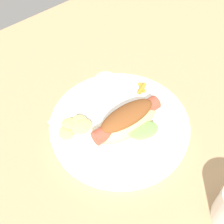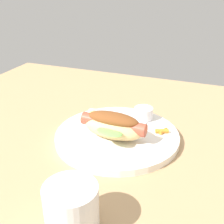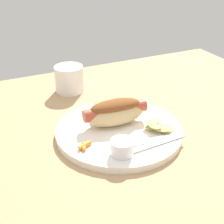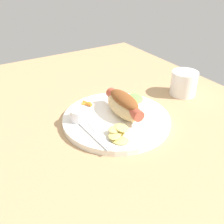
{
  "view_description": "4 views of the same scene",
  "coord_description": "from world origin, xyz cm",
  "views": [
    {
      "loc": [
        -27.34,
        -29.51,
        53.14
      ],
      "look_at": [
        -2.05,
        0.62,
        3.86
      ],
      "focal_mm": 49.99,
      "sensor_mm": 36.0,
      "label": 1
    },
    {
      "loc": [
        18.63,
        -56.85,
        35.63
      ],
      "look_at": [
        -3.23,
        -0.04,
        6.24
      ],
      "focal_mm": 46.62,
      "sensor_mm": 36.0,
      "label": 2
    },
    {
      "loc": [
        26.43,
        54.69,
        40.1
      ],
      "look_at": [
        -0.65,
        -3.06,
        5.09
      ],
      "focal_mm": 51.34,
      "sensor_mm": 36.0,
      "label": 3
    },
    {
      "loc": [
        -50.95,
        30.49,
        38.58
      ],
      "look_at": [
        -2.4,
        0.77,
        4.13
      ],
      "focal_mm": 41.35,
      "sensor_mm": 36.0,
      "label": 4
    }
  ],
  "objects": [
    {
      "name": "sauce_ramekin",
      "position": [
        2.28,
        7.94,
        3.18
      ],
      "size": [
        4.74,
        4.74,
        3.15
      ],
      "primitive_type": "cylinder",
      "color": "white",
      "rests_on": "plate"
    },
    {
      "name": "carrot_garnish",
      "position": [
        8.37,
        2.69,
        2.07
      ],
      "size": [
        3.24,
        2.81,
        1.0
      ],
      "color": "orange",
      "rests_on": "plate"
    },
    {
      "name": "plate",
      "position": [
        -1.51,
        -1.18,
        0.8
      ],
      "size": [
        28.95,
        28.95,
        1.6
      ],
      "primitive_type": "cylinder",
      "color": "white",
      "rests_on": "ground_plane"
    },
    {
      "name": "chips_pile",
      "position": [
        -9.28,
        3.21,
        2.62
      ],
      "size": [
        7.46,
        6.72,
        2.21
      ],
      "color": "#D9C66B",
      "rests_on": "plate"
    },
    {
      "name": "drinking_cup",
      "position": [
        1.18,
        -28.38,
        3.85
      ],
      "size": [
        8.29,
        8.29,
        7.71
      ],
      "primitive_type": "cylinder",
      "color": "white",
      "rests_on": "ground_plane"
    },
    {
      "name": "fork",
      "position": [
        -4.98,
        8.18,
        1.8
      ],
      "size": [
        15.19,
        2.01,
        0.4
      ],
      "rotation": [
        0.0,
        0.0,
        3.2
      ],
      "color": "silver",
      "rests_on": "plate"
    },
    {
      "name": "knife",
      "position": [
        -3.62,
        6.45,
        1.78
      ],
      "size": [
        14.91,
        2.49,
        0.36
      ],
      "primitive_type": "cube",
      "rotation": [
        0.0,
        0.0,
        3.07
      ],
      "color": "silver",
      "rests_on": "plate"
    },
    {
      "name": "hot_dog",
      "position": [
        -1.62,
        -3.48,
        4.78
      ],
      "size": [
        15.31,
        10.3,
        6.11
      ],
      "rotation": [
        0.0,
        0.0,
        3.09
      ],
      "color": "#DBB77A",
      "rests_on": "plate"
    },
    {
      "name": "ground_plane",
      "position": [
        0.0,
        0.0,
        -0.9
      ],
      "size": [
        120.0,
        90.0,
        1.8
      ],
      "primitive_type": "cube",
      "color": "tan"
    }
  ]
}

